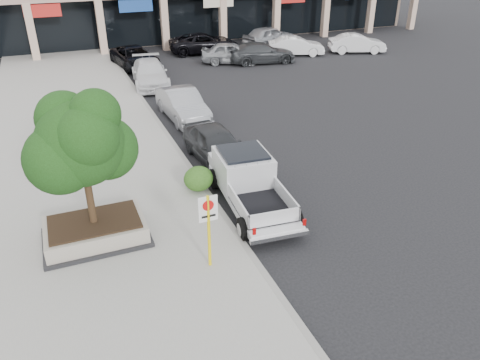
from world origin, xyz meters
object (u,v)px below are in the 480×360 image
planter_tree (85,141)px  lot_car_c (262,53)px  curb_car_c (150,73)px  lot_car_e (269,36)px  lot_car_b (296,46)px  curb_car_d (135,57)px  pickup_truck (252,185)px  curb_car_a (216,145)px  lot_car_d (204,43)px  lot_car_a (232,53)px  planter (96,230)px  curb_car_b (183,105)px  no_parking_sign (209,222)px  lot_car_f (357,43)px

planter_tree → lot_car_c: bearing=53.0°
curb_car_c → lot_car_e: bearing=39.4°
lot_car_b → lot_car_c: size_ratio=0.86×
curb_car_d → pickup_truck: bearing=-97.5°
planter_tree → curb_car_c: size_ratio=0.78×
pickup_truck → curb_car_a: (0.11, 4.00, -0.12)m
planter_tree → curb_car_a: (5.36, 4.07, -2.66)m
pickup_truck → lot_car_d: bearing=80.3°
lot_car_a → lot_car_d: size_ratio=0.81×
planter → lot_car_e: 29.46m
curb_car_a → curb_car_b: size_ratio=0.94×
planter_tree → lot_car_e: (17.08, 23.75, -2.58)m
planter → no_parking_sign: 4.02m
curb_car_d → lot_car_e: bearing=5.5°
planter → lot_car_e: size_ratio=0.65×
no_parking_sign → lot_car_d: bearing=72.1°
no_parking_sign → curb_car_b: bearing=77.5°
pickup_truck → lot_car_d: pickup_truck is taller
curb_car_d → lot_car_b: bearing=-12.4°
pickup_truck → lot_car_b: size_ratio=1.27×
curb_car_b → lot_car_f: size_ratio=1.05×
planter → lot_car_c: (14.26, 18.90, 0.26)m
curb_car_d → lot_car_a: 7.04m
curb_car_d → lot_car_a: lot_car_a is taller
planter_tree → lot_car_e: planter_tree is taller
pickup_truck → lot_car_c: bearing=69.1°
lot_car_e → lot_car_b: bearing=169.0°
curb_car_c → curb_car_d: (-0.07, 4.73, -0.02)m
pickup_truck → lot_car_b: (12.40, 19.87, -0.15)m
no_parking_sign → curb_car_c: bearing=82.6°
planter_tree → lot_car_b: bearing=48.5°
lot_car_e → lot_car_f: size_ratio=1.11×
no_parking_sign → curb_car_d: size_ratio=0.44×
lot_car_a → planter_tree: bearing=170.5°
lot_car_b → lot_car_e: bearing=27.8°
curb_car_c → lot_car_d: size_ratio=0.93×
planter_tree → curb_car_a: planter_tree is taller
planter → no_parking_sign: bearing=-41.5°
no_parking_sign → lot_car_e: bearing=61.6°
lot_car_d → lot_car_e: lot_car_e is taller
planter → curb_car_d: 21.76m
curb_car_b → lot_car_a: bearing=53.3°
curb_car_a → lot_car_c: 17.10m
curb_car_d → lot_car_f: lot_car_f is taller
planter_tree → pickup_truck: bearing=0.7°
no_parking_sign → curb_car_a: 7.31m
planter_tree → lot_car_f: size_ratio=0.90×
planter_tree → lot_car_a: size_ratio=0.89×
no_parking_sign → lot_car_f: no_parking_sign is taller
curb_car_b → lot_car_e: lot_car_e is taller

